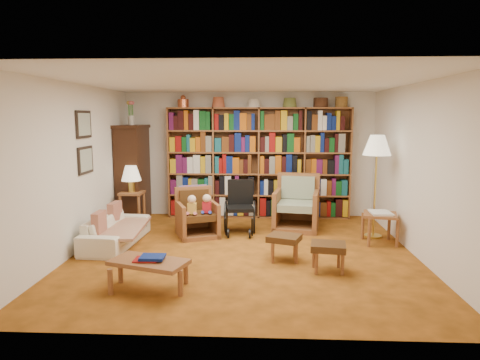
# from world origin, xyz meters

# --- Properties ---
(floor) EXTENTS (5.00, 5.00, 0.00)m
(floor) POSITION_xyz_m (0.00, 0.00, 0.00)
(floor) COLOR #AA5C1A
(floor) RESTS_ON ground
(ceiling) EXTENTS (5.00, 5.00, 0.00)m
(ceiling) POSITION_xyz_m (0.00, 0.00, 2.50)
(ceiling) COLOR white
(ceiling) RESTS_ON wall_back
(wall_back) EXTENTS (5.00, 0.00, 5.00)m
(wall_back) POSITION_xyz_m (0.00, 2.50, 1.25)
(wall_back) COLOR white
(wall_back) RESTS_ON floor
(wall_front) EXTENTS (5.00, 0.00, 5.00)m
(wall_front) POSITION_xyz_m (0.00, -2.50, 1.25)
(wall_front) COLOR white
(wall_front) RESTS_ON floor
(wall_left) EXTENTS (0.00, 5.00, 5.00)m
(wall_left) POSITION_xyz_m (-2.50, 0.00, 1.25)
(wall_left) COLOR white
(wall_left) RESTS_ON floor
(wall_right) EXTENTS (0.00, 5.00, 5.00)m
(wall_right) POSITION_xyz_m (2.50, 0.00, 1.25)
(wall_right) COLOR white
(wall_right) RESTS_ON floor
(bookshelf) EXTENTS (3.60, 0.30, 2.42)m
(bookshelf) POSITION_xyz_m (0.20, 2.33, 1.17)
(bookshelf) COLOR brown
(bookshelf) RESTS_ON floor
(curio_cabinet) EXTENTS (0.50, 0.95, 2.40)m
(curio_cabinet) POSITION_xyz_m (-2.25, 2.00, 0.95)
(curio_cabinet) COLOR #321A0D
(curio_cabinet) RESTS_ON floor
(framed_pictures) EXTENTS (0.03, 0.52, 0.97)m
(framed_pictures) POSITION_xyz_m (-2.48, 0.30, 1.62)
(framed_pictures) COLOR black
(framed_pictures) RESTS_ON wall_left
(sofa) EXTENTS (1.60, 0.70, 0.46)m
(sofa) POSITION_xyz_m (-2.05, 0.31, 0.23)
(sofa) COLOR silver
(sofa) RESTS_ON floor
(sofa_throw) EXTENTS (0.85, 1.46, 0.04)m
(sofa_throw) POSITION_xyz_m (-2.00, 0.31, 0.30)
(sofa_throw) COLOR beige
(sofa_throw) RESTS_ON sofa
(cushion_left) EXTENTS (0.14, 0.37, 0.36)m
(cushion_left) POSITION_xyz_m (-2.18, 0.66, 0.45)
(cushion_left) COLOR maroon
(cushion_left) RESTS_ON sofa
(cushion_right) EXTENTS (0.11, 0.35, 0.35)m
(cushion_right) POSITION_xyz_m (-2.18, -0.04, 0.45)
(cushion_right) COLOR maroon
(cushion_right) RESTS_ON sofa
(side_table_lamp) EXTENTS (0.42, 0.42, 0.64)m
(side_table_lamp) POSITION_xyz_m (-2.15, 1.54, 0.47)
(side_table_lamp) COLOR brown
(side_table_lamp) RESTS_ON floor
(table_lamp) EXTENTS (0.36, 0.36, 0.49)m
(table_lamp) POSITION_xyz_m (-2.15, 1.54, 0.97)
(table_lamp) COLOR gold
(table_lamp) RESTS_ON side_table_lamp
(armchair_leather) EXTENTS (0.89, 0.88, 0.83)m
(armchair_leather) POSITION_xyz_m (-0.83, 0.94, 0.34)
(armchair_leather) COLOR brown
(armchair_leather) RESTS_ON floor
(armchair_sage) EXTENTS (0.93, 0.95, 0.98)m
(armchair_sage) POSITION_xyz_m (0.89, 1.52, 0.37)
(armchair_sage) COLOR brown
(armchair_sage) RESTS_ON floor
(wheelchair) EXTENTS (0.53, 0.74, 0.92)m
(wheelchair) POSITION_xyz_m (-0.12, 1.13, 0.42)
(wheelchair) COLOR black
(wheelchair) RESTS_ON floor
(floor_lamp) EXTENTS (0.46, 0.46, 1.72)m
(floor_lamp) POSITION_xyz_m (2.15, 0.95, 1.48)
(floor_lamp) COLOR gold
(floor_lamp) RESTS_ON floor
(side_table_papers) EXTENTS (0.62, 0.62, 0.52)m
(side_table_papers) POSITION_xyz_m (2.15, 0.59, 0.41)
(side_table_papers) COLOR brown
(side_table_papers) RESTS_ON floor
(footstool_a) EXTENTS (0.53, 0.49, 0.37)m
(footstool_a) POSITION_xyz_m (0.57, -0.33, 0.30)
(footstool_a) COLOR #4C2E14
(footstool_a) RESTS_ON floor
(footstool_b) EXTENTS (0.50, 0.44, 0.38)m
(footstool_b) POSITION_xyz_m (1.13, -0.74, 0.31)
(footstool_b) COLOR #4C2E14
(footstool_b) RESTS_ON floor
(coffee_table) EXTENTS (0.99, 0.71, 0.41)m
(coffee_table) POSITION_xyz_m (-1.07, -1.43, 0.31)
(coffee_table) COLOR brown
(coffee_table) RESTS_ON floor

